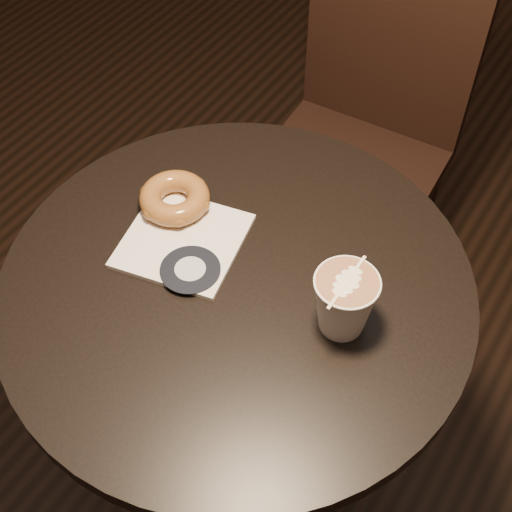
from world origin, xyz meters
name	(u,v)px	position (x,y,z in m)	size (l,w,h in m)	color
cafe_table	(239,351)	(0.00, 0.00, 0.55)	(0.70, 0.70, 0.75)	black
chair	(369,112)	(-0.10, 0.68, 0.55)	(0.41, 0.41, 0.98)	black
pastry_bag	(183,241)	(-0.11, 0.02, 0.75)	(0.17, 0.17, 0.01)	white
doughnut	(175,198)	(-0.16, 0.06, 0.78)	(0.11, 0.11, 0.04)	brown
latte_cup	(344,303)	(0.17, 0.02, 0.80)	(0.09, 0.09, 0.10)	white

